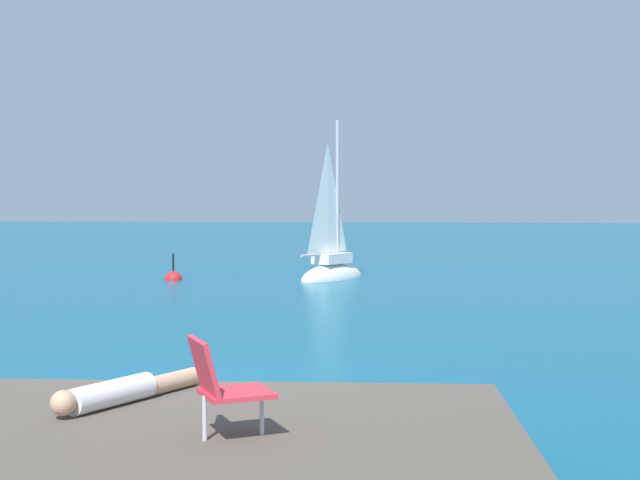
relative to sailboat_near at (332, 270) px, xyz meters
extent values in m
plane|color=#0F5675|center=(-0.33, -17.31, -0.30)|extent=(160.00, 160.00, 0.00)
cube|color=brown|center=(-0.18, -21.03, 0.08)|extent=(6.43, 3.47, 0.76)
cube|color=#4B4244|center=(-1.52, -19.44, -0.30)|extent=(1.02, 1.29, 0.80)
ellipsoid|color=white|center=(0.01, 0.01, -0.30)|extent=(2.46, 3.02, 1.01)
cube|color=white|center=(0.01, 0.01, 0.37)|extent=(1.30, 1.47, 0.33)
cylinder|color=#B7B7BC|center=(0.16, 0.25, 2.51)|extent=(0.11, 0.11, 4.61)
cylinder|color=#B2B2B7|center=(-0.34, -0.53, 0.52)|extent=(1.08, 1.59, 0.09)
pyramid|color=white|center=(-0.12, -0.19, 2.32)|extent=(0.85, 1.27, 3.50)
cylinder|color=white|center=(-0.59, -20.53, 0.58)|extent=(0.65, 0.90, 0.24)
cylinder|color=tan|center=(-0.23, -19.88, 0.55)|extent=(0.50, 0.70, 0.18)
sphere|color=tan|center=(-0.86, -21.01, 0.60)|extent=(0.22, 0.22, 0.22)
cube|color=#E03342|center=(0.71, -21.45, 0.81)|extent=(0.68, 0.67, 0.04)
cube|color=#E03342|center=(0.48, -21.57, 1.03)|extent=(0.35, 0.50, 0.45)
cylinder|color=silver|center=(0.89, -21.35, 0.63)|extent=(0.04, 0.04, 0.35)
cylinder|color=silver|center=(0.48, -21.57, 0.63)|extent=(0.04, 0.04, 0.35)
sphere|color=red|center=(-5.01, -0.67, -0.30)|extent=(0.56, 0.56, 0.56)
cylinder|color=black|center=(-5.01, -0.67, 0.25)|extent=(0.06, 0.06, 0.60)
camera|label=1|loc=(1.92, -28.23, 2.35)|focal=49.67mm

